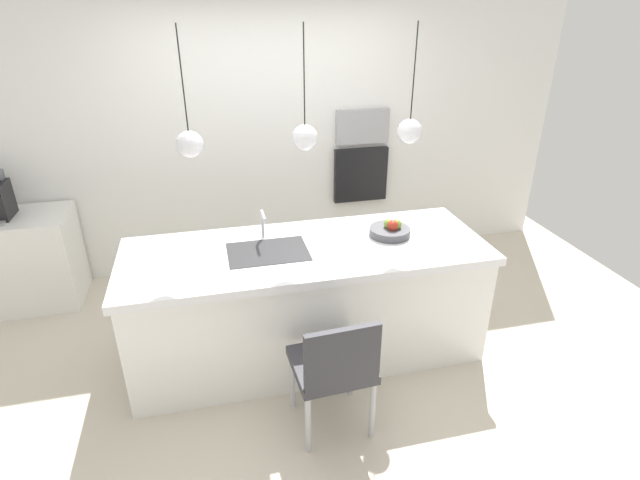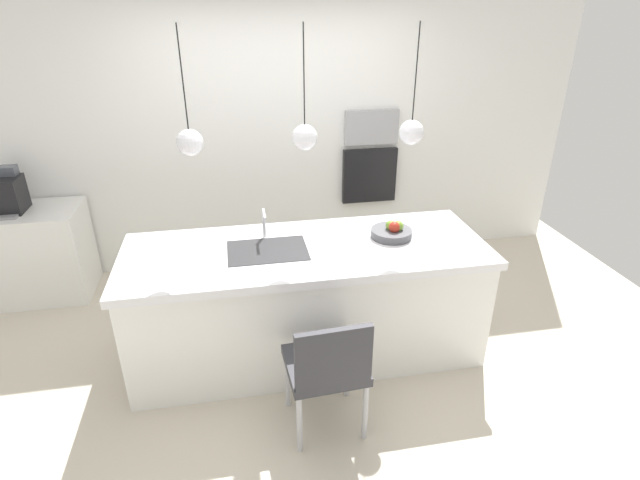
# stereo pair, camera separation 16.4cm
# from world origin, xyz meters

# --- Properties ---
(floor) EXTENTS (6.60, 6.60, 0.00)m
(floor) POSITION_xyz_m (0.00, 0.00, 0.00)
(floor) COLOR beige
(floor) RESTS_ON ground
(back_wall) EXTENTS (6.00, 0.10, 2.60)m
(back_wall) POSITION_xyz_m (0.00, 1.65, 1.30)
(back_wall) COLOR white
(back_wall) RESTS_ON ground
(kitchen_island) EXTENTS (2.61, 0.96, 0.90)m
(kitchen_island) POSITION_xyz_m (0.00, 0.00, 0.45)
(kitchen_island) COLOR white
(kitchen_island) RESTS_ON ground
(sink_basin) EXTENTS (0.56, 0.40, 0.02)m
(sink_basin) POSITION_xyz_m (-0.28, 0.00, 0.90)
(sink_basin) COLOR #2D2D30
(sink_basin) RESTS_ON kitchen_island
(faucet) EXTENTS (0.02, 0.17, 0.22)m
(faucet) POSITION_xyz_m (-0.28, 0.21, 1.05)
(faucet) COLOR silver
(faucet) RESTS_ON kitchen_island
(fruit_bowl) EXTENTS (0.30, 0.30, 0.13)m
(fruit_bowl) POSITION_xyz_m (0.66, 0.06, 0.95)
(fruit_bowl) COLOR #4C4C51
(fruit_bowl) RESTS_ON kitchen_island
(side_counter) EXTENTS (1.10, 0.60, 0.84)m
(side_counter) POSITION_xyz_m (-2.40, 1.28, 0.42)
(side_counter) COLOR white
(side_counter) RESTS_ON ground
(microwave) EXTENTS (0.54, 0.08, 0.34)m
(microwave) POSITION_xyz_m (0.91, 1.58, 1.37)
(microwave) COLOR #9E9EA3
(microwave) RESTS_ON back_wall
(oven) EXTENTS (0.56, 0.08, 0.56)m
(oven) POSITION_xyz_m (0.91, 1.58, 0.87)
(oven) COLOR black
(oven) RESTS_ON back_wall
(chair_near) EXTENTS (0.50, 0.48, 0.87)m
(chair_near) POSITION_xyz_m (-0.01, -0.82, 0.51)
(chair_near) COLOR #333338
(chair_near) RESTS_ON ground
(pendant_light_left) EXTENTS (0.17, 0.17, 0.77)m
(pendant_light_left) POSITION_xyz_m (-0.72, 0.00, 1.70)
(pendant_light_left) COLOR silver
(pendant_light_center) EXTENTS (0.17, 0.17, 0.77)m
(pendant_light_center) POSITION_xyz_m (0.00, 0.00, 1.70)
(pendant_light_center) COLOR silver
(pendant_light_right) EXTENTS (0.17, 0.17, 0.77)m
(pendant_light_right) POSITION_xyz_m (0.72, 0.00, 1.70)
(pendant_light_right) COLOR silver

